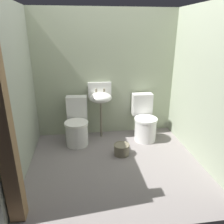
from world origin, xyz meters
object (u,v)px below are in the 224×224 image
wooden_door_post (2,121)px  bucket (122,149)px  sink (100,97)px  toilet_left (77,125)px  toilet_right (144,122)px

wooden_door_post → bucket: size_ratio=8.76×
wooden_door_post → sink: wooden_door_post is taller
wooden_door_post → bucket: wooden_door_post is taller
toilet_left → toilet_right: 1.20m
toilet_right → sink: bearing=-12.9°
sink → bucket: 1.00m
bucket → toilet_left: bearing=143.0°
toilet_left → sink: sink is taller
toilet_left → wooden_door_post: bearing=73.1°
wooden_door_post → sink: bearing=59.8°
wooden_door_post → toilet_left: wooden_door_post is taller
sink → bucket: sink is taller
toilet_left → toilet_right: same height
sink → toilet_left: bearing=-156.5°
toilet_left → bucket: 0.89m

